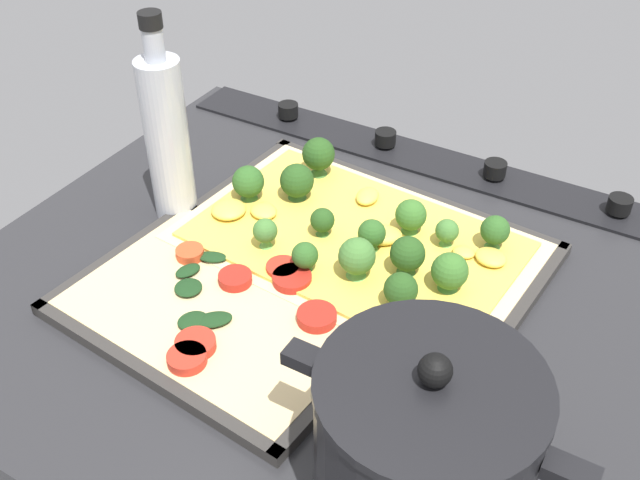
# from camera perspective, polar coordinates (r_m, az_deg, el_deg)

# --- Properties ---
(ground_plane) EXTENTS (0.75, 0.64, 0.03)m
(ground_plane) POSITION_cam_1_polar(r_m,az_deg,el_deg) (0.79, 0.61, -4.76)
(ground_plane) COLOR #28282B
(stove_control_panel) EXTENTS (0.72, 0.07, 0.03)m
(stove_control_panel) POSITION_cam_1_polar(r_m,az_deg,el_deg) (0.98, 8.88, 5.96)
(stove_control_panel) COLOR black
(stove_control_panel) RESTS_ON ground_plane
(baking_tray_front) EXTENTS (0.41, 0.29, 0.01)m
(baking_tray_front) POSITION_cam_1_polar(r_m,az_deg,el_deg) (0.83, 2.66, -0.68)
(baking_tray_front) COLOR #33302D
(baking_tray_front) RESTS_ON ground_plane
(broccoli_pizza) EXTENTS (0.39, 0.27, 0.06)m
(broccoli_pizza) POSITION_cam_1_polar(r_m,az_deg,el_deg) (0.82, 2.68, 0.34)
(broccoli_pizza) COLOR beige
(broccoli_pizza) RESTS_ON baking_tray_front
(baking_tray_back) EXTENTS (0.33, 0.25, 0.01)m
(baking_tray_back) POSITION_cam_1_polar(r_m,az_deg,el_deg) (0.76, -7.32, -5.42)
(baking_tray_back) COLOR #33302D
(baking_tray_back) RESTS_ON ground_plane
(veggie_pizza_back) EXTENTS (0.30, 0.22, 0.02)m
(veggie_pizza_back) POSITION_cam_1_polar(r_m,az_deg,el_deg) (0.75, -7.13, -5.00)
(veggie_pizza_back) COLOR #D7BA83
(veggie_pizza_back) RESTS_ON baking_tray_back
(cooking_pot) EXTENTS (0.23, 0.17, 0.16)m
(cooking_pot) POSITION_cam_1_polar(r_m,az_deg,el_deg) (0.57, 7.94, -14.97)
(cooking_pot) COLOR black
(cooking_pot) RESTS_ON ground_plane
(oil_bottle) EXTENTS (0.05, 0.05, 0.24)m
(oil_bottle) POSITION_cam_1_polar(r_m,az_deg,el_deg) (0.85, -11.50, 7.70)
(oil_bottle) COLOR #B7BCC6
(oil_bottle) RESTS_ON ground_plane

